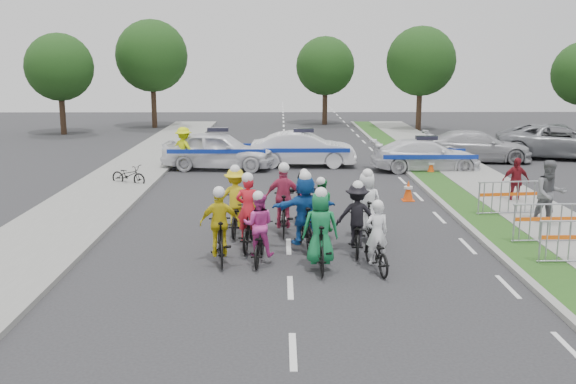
{
  "coord_description": "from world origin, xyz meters",
  "views": [
    {
      "loc": [
        -0.19,
        -12.79,
        4.73
      ],
      "look_at": [
        0.0,
        4.6,
        1.1
      ],
      "focal_mm": 40.0,
      "sensor_mm": 36.0,
      "label": 1
    }
  ],
  "objects_px": {
    "rider_9": "(284,206)",
    "tree_3": "(152,56)",
    "rider_0": "(376,247)",
    "tree_4": "(325,66)",
    "rider_3": "(220,233)",
    "rider_6": "(248,223)",
    "rider_8": "(320,214)",
    "rider_7": "(366,212)",
    "barrier_2": "(509,199)",
    "spectator_1": "(550,194)",
    "marshal_hiviz": "(184,149)",
    "civilian_suv": "(560,141)",
    "parked_bike": "(128,175)",
    "rider_2": "(259,236)",
    "rider_4": "(357,225)",
    "civilian_sedan": "(477,146)",
    "rider_1": "(320,238)",
    "cone_1": "(431,166)",
    "tree_1": "(421,61)",
    "rider_10": "(236,207)",
    "police_car_1": "(303,149)",
    "barrier_1": "(550,225)",
    "police_car_0": "(218,150)",
    "police_car_2": "(426,155)",
    "tree_0": "(59,67)",
    "cone_0": "(408,191)",
    "spectator_2": "(516,181)"
  },
  "relations": [
    {
      "from": "tree_1",
      "to": "marshal_hiviz",
      "type": "bearing_deg",
      "value": -130.52
    },
    {
      "from": "tree_1",
      "to": "rider_4",
      "type": "bearing_deg",
      "value": -104.91
    },
    {
      "from": "rider_6",
      "to": "police_car_1",
      "type": "relative_size",
      "value": 0.43
    },
    {
      "from": "civilian_suv",
      "to": "tree_0",
      "type": "relative_size",
      "value": 0.94
    },
    {
      "from": "police_car_1",
      "to": "barrier_2",
      "type": "bearing_deg",
      "value": -146.75
    },
    {
      "from": "rider_2",
      "to": "rider_4",
      "type": "xyz_separation_m",
      "value": [
        2.39,
        0.74,
        0.06
      ]
    },
    {
      "from": "spectator_2",
      "to": "police_car_2",
      "type": "bearing_deg",
      "value": 101.12
    },
    {
      "from": "marshal_hiviz",
      "to": "tree_4",
      "type": "bearing_deg",
      "value": -78.35
    },
    {
      "from": "rider_1",
      "to": "barrier_2",
      "type": "xyz_separation_m",
      "value": [
        6.01,
        4.88,
        -0.19
      ]
    },
    {
      "from": "rider_7",
      "to": "barrier_2",
      "type": "relative_size",
      "value": 0.97
    },
    {
      "from": "tree_3",
      "to": "rider_1",
      "type": "bearing_deg",
      "value": -72.55
    },
    {
      "from": "marshal_hiviz",
      "to": "tree_3",
      "type": "bearing_deg",
      "value": -43.01
    },
    {
      "from": "rider_1",
      "to": "barrier_1",
      "type": "relative_size",
      "value": 0.97
    },
    {
      "from": "police_car_1",
      "to": "barrier_1",
      "type": "xyz_separation_m",
      "value": [
        5.89,
        -12.54,
        -0.2
      ]
    },
    {
      "from": "rider_0",
      "to": "tree_3",
      "type": "relative_size",
      "value": 0.23
    },
    {
      "from": "rider_4",
      "to": "rider_6",
      "type": "relative_size",
      "value": 0.94
    },
    {
      "from": "rider_6",
      "to": "rider_8",
      "type": "height_order",
      "value": "rider_6"
    },
    {
      "from": "tree_4",
      "to": "rider_3",
      "type": "bearing_deg",
      "value": -98.14
    },
    {
      "from": "rider_9",
      "to": "tree_3",
      "type": "bearing_deg",
      "value": -71.43
    },
    {
      "from": "police_car_1",
      "to": "rider_1",
      "type": "bearing_deg",
      "value": -179.0
    },
    {
      "from": "cone_0",
      "to": "cone_1",
      "type": "relative_size",
      "value": 1.0
    },
    {
      "from": "civilian_suv",
      "to": "parked_bike",
      "type": "xyz_separation_m",
      "value": [
        -19.22,
        -6.63,
        -0.42
      ]
    },
    {
      "from": "barrier_1",
      "to": "cone_1",
      "type": "relative_size",
      "value": 2.86
    },
    {
      "from": "barrier_2",
      "to": "tree_3",
      "type": "xyz_separation_m",
      "value": [
        -15.7,
        25.96,
        4.33
      ]
    },
    {
      "from": "spectator_1",
      "to": "rider_9",
      "type": "bearing_deg",
      "value": -173.49
    },
    {
      "from": "rider_8",
      "to": "spectator_2",
      "type": "xyz_separation_m",
      "value": [
        6.68,
        3.95,
        0.15
      ]
    },
    {
      "from": "rider_8",
      "to": "police_car_2",
      "type": "xyz_separation_m",
      "value": [
        5.14,
        10.36,
        0.05
      ]
    },
    {
      "from": "rider_1",
      "to": "rider_10",
      "type": "bearing_deg",
      "value": -56.96
    },
    {
      "from": "rider_2",
      "to": "police_car_2",
      "type": "relative_size",
      "value": 0.38
    },
    {
      "from": "rider_10",
      "to": "tree_1",
      "type": "relative_size",
      "value": 0.28
    },
    {
      "from": "police_car_0",
      "to": "rider_2",
      "type": "bearing_deg",
      "value": -163.88
    },
    {
      "from": "rider_1",
      "to": "cone_1",
      "type": "bearing_deg",
      "value": -114.5
    },
    {
      "from": "rider_10",
      "to": "police_car_1",
      "type": "relative_size",
      "value": 0.42
    },
    {
      "from": "rider_2",
      "to": "rider_10",
      "type": "height_order",
      "value": "rider_10"
    },
    {
      "from": "rider_6",
      "to": "parked_bike",
      "type": "distance_m",
      "value": 9.55
    },
    {
      "from": "rider_3",
      "to": "tree_1",
      "type": "relative_size",
      "value": 0.27
    },
    {
      "from": "rider_6",
      "to": "cone_1",
      "type": "height_order",
      "value": "rider_6"
    },
    {
      "from": "rider_1",
      "to": "rider_3",
      "type": "bearing_deg",
      "value": -14.5
    },
    {
      "from": "rider_9",
      "to": "civilian_sedan",
      "type": "xyz_separation_m",
      "value": [
        9.05,
        12.47,
        -0.05
      ]
    },
    {
      "from": "rider_9",
      "to": "barrier_1",
      "type": "bearing_deg",
      "value": 170.28
    },
    {
      "from": "police_car_1",
      "to": "spectator_1",
      "type": "relative_size",
      "value": 2.42
    },
    {
      "from": "police_car_2",
      "to": "tree_4",
      "type": "bearing_deg",
      "value": 7.6
    },
    {
      "from": "spectator_1",
      "to": "parked_bike",
      "type": "relative_size",
      "value": 1.26
    },
    {
      "from": "rider_0",
      "to": "tree_3",
      "type": "height_order",
      "value": "tree_3"
    },
    {
      "from": "tree_0",
      "to": "rider_4",
      "type": "bearing_deg",
      "value": -58.45
    },
    {
      "from": "rider_1",
      "to": "tree_1",
      "type": "height_order",
      "value": "tree_1"
    },
    {
      "from": "rider_1",
      "to": "rider_6",
      "type": "height_order",
      "value": "rider_6"
    },
    {
      "from": "marshal_hiviz",
      "to": "tree_1",
      "type": "relative_size",
      "value": 0.27
    },
    {
      "from": "spectator_1",
      "to": "marshal_hiviz",
      "type": "bearing_deg",
      "value": 142.65
    },
    {
      "from": "rider_4",
      "to": "police_car_2",
      "type": "relative_size",
      "value": 0.4
    }
  ]
}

